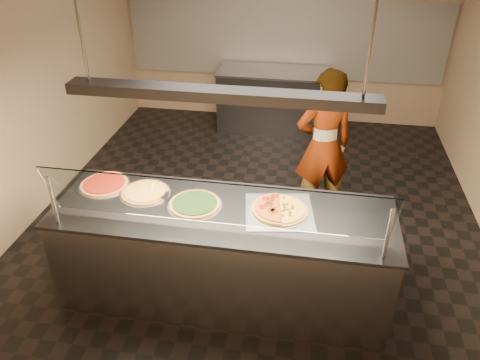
% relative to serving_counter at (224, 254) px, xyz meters
% --- Properties ---
extents(ground, '(5.00, 6.00, 0.02)m').
position_rel_serving_counter_xyz_m(ground, '(0.12, 1.20, -0.48)').
color(ground, black).
rests_on(ground, ground).
extents(wall_back, '(5.00, 0.02, 3.00)m').
position_rel_serving_counter_xyz_m(wall_back, '(0.12, 4.21, 1.03)').
color(wall_back, '#8E795C').
rests_on(wall_back, ground).
extents(wall_front, '(5.00, 0.02, 3.00)m').
position_rel_serving_counter_xyz_m(wall_front, '(0.12, -1.81, 1.03)').
color(wall_front, '#8E795C').
rests_on(wall_front, ground).
extents(wall_left, '(0.02, 6.00, 3.00)m').
position_rel_serving_counter_xyz_m(wall_left, '(-2.39, 1.20, 1.03)').
color(wall_left, '#8E795C').
rests_on(wall_left, ground).
extents(tile_band, '(4.90, 0.02, 1.20)m').
position_rel_serving_counter_xyz_m(tile_band, '(0.12, 4.18, 0.83)').
color(tile_band, silver).
rests_on(tile_band, wall_back).
extents(serving_counter, '(2.86, 0.94, 0.93)m').
position_rel_serving_counter_xyz_m(serving_counter, '(0.00, 0.00, 0.00)').
color(serving_counter, '#B7B7BC').
rests_on(serving_counter, ground).
extents(sneeze_guard, '(2.62, 0.18, 0.54)m').
position_rel_serving_counter_xyz_m(sneeze_guard, '(0.00, -0.34, 0.76)').
color(sneeze_guard, '#B7B7BC').
rests_on(sneeze_guard, serving_counter).
extents(perforated_tray, '(0.63, 0.63, 0.01)m').
position_rel_serving_counter_xyz_m(perforated_tray, '(0.46, 0.06, 0.47)').
color(perforated_tray, silver).
rests_on(perforated_tray, serving_counter).
extents(half_pizza_pepperoni, '(0.30, 0.49, 0.05)m').
position_rel_serving_counter_xyz_m(half_pizza_pepperoni, '(0.35, 0.07, 0.50)').
color(half_pizza_pepperoni, brown).
rests_on(half_pizza_pepperoni, perforated_tray).
extents(half_pizza_sausage, '(0.30, 0.49, 0.04)m').
position_rel_serving_counter_xyz_m(half_pizza_sausage, '(0.57, 0.07, 0.49)').
color(half_pizza_sausage, brown).
rests_on(half_pizza_sausage, perforated_tray).
extents(pizza_spinach, '(0.46, 0.46, 0.03)m').
position_rel_serving_counter_xyz_m(pizza_spinach, '(-0.25, 0.04, 0.48)').
color(pizza_spinach, silver).
rests_on(pizza_spinach, serving_counter).
extents(pizza_cheese, '(0.44, 0.44, 0.03)m').
position_rel_serving_counter_xyz_m(pizza_cheese, '(-0.73, 0.15, 0.48)').
color(pizza_cheese, silver).
rests_on(pizza_cheese, serving_counter).
extents(pizza_tomato, '(0.45, 0.45, 0.03)m').
position_rel_serving_counter_xyz_m(pizza_tomato, '(-1.14, 0.22, 0.48)').
color(pizza_tomato, silver).
rests_on(pizza_tomato, serving_counter).
extents(pizza_spatula, '(0.21, 0.23, 0.02)m').
position_rel_serving_counter_xyz_m(pizza_spatula, '(-0.63, 0.17, 0.49)').
color(pizza_spatula, '#B7B7BC').
rests_on(pizza_spatula, pizza_spinach).
extents(prep_table, '(1.69, 0.74, 0.93)m').
position_rel_serving_counter_xyz_m(prep_table, '(0.02, 3.75, 0.00)').
color(prep_table, '#35353A').
rests_on(prep_table, ground).
extents(worker, '(0.73, 0.60, 1.72)m').
position_rel_serving_counter_xyz_m(worker, '(0.81, 1.49, 0.40)').
color(worker, '#232129').
rests_on(worker, ground).
extents(heat_lamp_housing, '(2.30, 0.18, 0.08)m').
position_rel_serving_counter_xyz_m(heat_lamp_housing, '(0.00, -0.00, 1.48)').
color(heat_lamp_housing, '#35353A').
rests_on(heat_lamp_housing, ceiling).
extents(lamp_rod_left, '(0.02, 0.02, 1.01)m').
position_rel_serving_counter_xyz_m(lamp_rod_left, '(-1.00, -0.00, 2.03)').
color(lamp_rod_left, '#B7B7BC').
rests_on(lamp_rod_left, ceiling).
extents(lamp_rod_right, '(0.02, 0.02, 1.01)m').
position_rel_serving_counter_xyz_m(lamp_rod_right, '(1.00, -0.00, 2.03)').
color(lamp_rod_right, '#B7B7BC').
rests_on(lamp_rod_right, ceiling).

